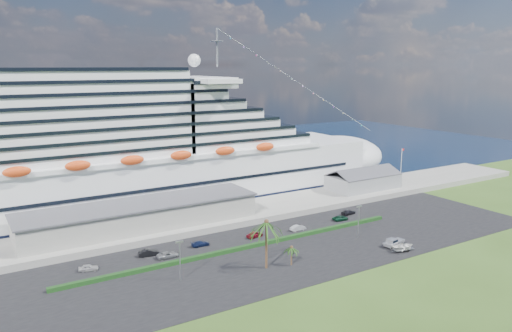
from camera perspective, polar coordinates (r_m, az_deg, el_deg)
ground at (r=111.13m, az=6.75°, el=-11.18°), size 420.00×420.00×0.00m
asphalt_lot at (r=119.26m, az=3.42°, el=-9.47°), size 140.00×38.00×0.12m
wharf at (r=142.35m, az=-3.32°, el=-5.59°), size 240.00×20.00×1.80m
water at (r=223.65m, az=-14.37°, el=0.14°), size 420.00×160.00×0.02m
cruise_ship at (r=152.36m, az=-14.89°, el=1.29°), size 191.00×38.00×54.00m
terminal_building at (r=131.69m, az=-13.00°, el=-5.43°), size 61.00×15.00×6.30m
port_shed at (r=171.42m, az=12.14°, el=-1.67°), size 24.00×12.31×7.37m
flagpole at (r=183.38m, az=16.27°, el=0.22°), size 1.08×0.16×12.00m
hedge at (r=118.95m, az=-1.18°, el=-9.24°), size 88.00×1.10×0.90m
lamp_post_left at (r=102.19m, az=-8.70°, el=-10.08°), size 1.60×0.35×8.27m
lamp_post_right at (r=127.44m, az=11.66°, el=-5.79°), size 1.60×0.35×8.27m
palm_tall at (r=105.43m, az=1.20°, el=-7.02°), size 8.82×8.82×11.13m
palm_short at (r=109.08m, az=4.09°, el=-9.50°), size 3.53×3.53×4.56m
parked_car_0 at (r=112.63m, az=-18.60°, el=-10.97°), size 4.31×2.60×1.37m
parked_car_1 at (r=117.28m, az=-12.19°, el=-9.66°), size 4.80×2.24×1.52m
parked_car_2 at (r=115.35m, az=-10.05°, el=-9.98°), size 4.94×2.41×1.35m
parked_car_3 at (r=121.24m, az=-6.37°, el=-8.81°), size 4.47×1.90×1.29m
parked_car_4 at (r=126.33m, az=-0.15°, el=-7.82°), size 4.77×2.56×1.54m
parked_car_5 at (r=131.81m, az=4.82°, el=-7.06°), size 4.33×1.51×1.43m
parked_car_6 at (r=141.61m, az=9.63°, el=-5.89°), size 4.78×2.54×1.28m
parked_car_7 at (r=147.26m, az=10.51°, el=-5.22°), size 5.01×2.49×1.40m
pickup_truck at (r=124.68m, az=15.46°, el=-8.37°), size 5.88×2.95×1.98m
boat_trailer at (r=122.10m, az=16.48°, el=-8.80°), size 6.48×4.74×1.80m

